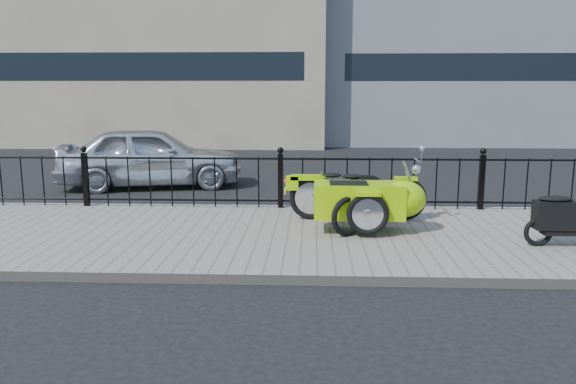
{
  "coord_description": "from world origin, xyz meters",
  "views": [
    {
      "loc": [
        0.55,
        -8.45,
        2.19
      ],
      "look_at": [
        0.19,
        -0.1,
        0.66
      ],
      "focal_mm": 35.0,
      "sensor_mm": 36.0,
      "label": 1
    }
  ],
  "objects_px": {
    "motorcycle_sidecar": "(370,198)",
    "sedan_car": "(151,157)",
    "spare_tire": "(348,216)",
    "scooter": "(572,219)"
  },
  "relations": [
    {
      "from": "motorcycle_sidecar",
      "to": "sedan_car",
      "type": "xyz_separation_m",
      "value": [
        -4.5,
        4.23,
        0.1
      ]
    },
    {
      "from": "motorcycle_sidecar",
      "to": "scooter",
      "type": "height_order",
      "value": "motorcycle_sidecar"
    },
    {
      "from": "motorcycle_sidecar",
      "to": "spare_tire",
      "type": "height_order",
      "value": "motorcycle_sidecar"
    },
    {
      "from": "spare_tire",
      "to": "sedan_car",
      "type": "bearing_deg",
      "value": 131.77
    },
    {
      "from": "sedan_car",
      "to": "spare_tire",
      "type": "bearing_deg",
      "value": -150.06
    },
    {
      "from": "spare_tire",
      "to": "sedan_car",
      "type": "relative_size",
      "value": 0.14
    },
    {
      "from": "spare_tire",
      "to": "scooter",
      "type": "bearing_deg",
      "value": -7.74
    },
    {
      "from": "motorcycle_sidecar",
      "to": "spare_tire",
      "type": "relative_size",
      "value": 3.92
    },
    {
      "from": "scooter",
      "to": "sedan_car",
      "type": "xyz_separation_m",
      "value": [
        -7.09,
        5.06,
        0.19
      ]
    },
    {
      "from": "spare_tire",
      "to": "sedan_car",
      "type": "distance_m",
      "value": 6.25
    }
  ]
}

